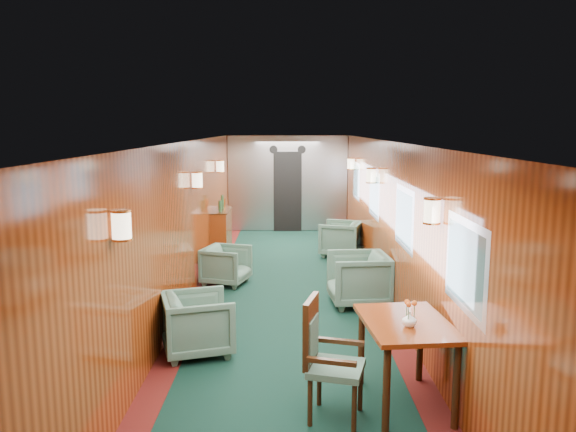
% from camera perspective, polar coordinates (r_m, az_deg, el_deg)
% --- Properties ---
extents(room, '(12.00, 12.10, 2.40)m').
position_cam_1_polar(room, '(8.17, 0.02, 2.20)').
color(room, black).
rests_on(room, ground).
extents(bulkhead, '(2.98, 0.17, 2.39)m').
position_cam_1_polar(bulkhead, '(14.09, -0.04, 3.27)').
color(bulkhead, '#A7A9AE').
rests_on(bulkhead, ground).
extents(windows_right, '(0.02, 8.60, 0.80)m').
position_cam_1_polar(windows_right, '(8.57, 10.01, 1.14)').
color(windows_right, '#B3B4BA').
rests_on(windows_right, ground).
extents(wall_sconces, '(2.97, 7.97, 0.25)m').
position_cam_1_polar(wall_sconces, '(8.71, 0.01, 3.66)').
color(wall_sconces, '#FAEAC3').
rests_on(wall_sconces, ground).
extents(dining_table, '(0.87, 1.17, 0.83)m').
position_cam_1_polar(dining_table, '(5.46, 11.89, -11.70)').
color(dining_table, maroon).
rests_on(dining_table, ground).
extents(side_chair, '(0.60, 0.62, 1.11)m').
position_cam_1_polar(side_chair, '(5.19, 3.76, -13.78)').
color(side_chair, '#1B4136').
rests_on(side_chair, ground).
extents(credenza, '(0.34, 1.09, 1.25)m').
position_cam_1_polar(credenza, '(11.36, -6.79, -1.72)').
color(credenza, maroon).
rests_on(credenza, ground).
extents(flower_vase, '(0.16, 0.16, 0.14)m').
position_cam_1_polar(flower_vase, '(5.25, 12.24, -10.23)').
color(flower_vase, white).
rests_on(flower_vase, dining_table).
extents(armchair_left_near, '(0.97, 0.95, 0.71)m').
position_cam_1_polar(armchair_left_near, '(6.70, -9.14, -10.75)').
color(armchair_left_near, '#1B4136').
rests_on(armchair_left_near, ground).
extents(armchair_left_far, '(0.88, 0.87, 0.64)m').
position_cam_1_polar(armchair_left_far, '(9.46, -6.28, -4.99)').
color(armchair_left_far, '#1B4136').
rests_on(armchair_left_far, ground).
extents(armchair_right_near, '(0.92, 0.90, 0.78)m').
position_cam_1_polar(armchair_right_near, '(8.39, 7.16, -6.36)').
color(armchair_right_near, '#1B4136').
rests_on(armchair_right_near, ground).
extents(armchair_right_far, '(0.98, 0.97, 0.72)m').
position_cam_1_polar(armchair_right_far, '(11.46, 5.36, -2.30)').
color(armchair_right_far, '#1B4136').
rests_on(armchair_right_far, ground).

